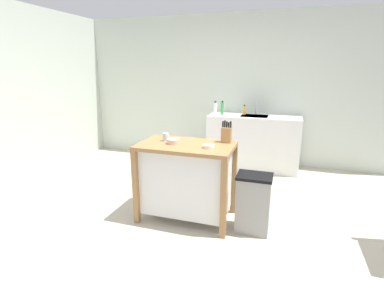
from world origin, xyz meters
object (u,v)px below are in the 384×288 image
bowl_ceramic_small (173,141)px  drinking_cup (166,137)px  trash_bin (253,203)px  bottle_spray_cleaner (222,108)px  sink_faucet (256,108)px  kitchen_island (186,177)px  bottle_dish_soap (215,108)px  knife_block (226,134)px  bottle_hand_soap (244,110)px  bowl_stoneware_deep (209,146)px

bowl_ceramic_small → drinking_cup: drinking_cup is taller
drinking_cup → trash_bin: bearing=-6.7°
bottle_spray_cleaner → bowl_ceramic_small: bearing=-93.1°
trash_bin → bottle_spray_cleaner: bearing=111.5°
sink_faucet → kitchen_island: bearing=-103.3°
bottle_spray_cleaner → drinking_cup: bearing=-97.2°
kitchen_island → sink_faucet: size_ratio=4.73×
bowl_ceramic_small → bottle_dish_soap: bottle_dish_soap is taller
kitchen_island → bottle_dish_soap: 2.00m
trash_bin → bowl_ceramic_small: bearing=178.2°
drinking_cup → kitchen_island: bearing=-13.2°
knife_block → bottle_hand_soap: knife_block is taller
bowl_ceramic_small → bowl_stoneware_deep: bearing=-7.0°
drinking_cup → bottle_hand_soap: (0.60, 2.00, 0.06)m
bowl_ceramic_small → sink_faucet: size_ratio=0.65×
knife_block → trash_bin: 0.80m
bottle_spray_cleaner → bottle_hand_soap: bearing=16.9°
drinking_cup → trash_bin: 1.20m
bottle_dish_soap → bottle_spray_cleaner: (0.12, 0.03, 0.00)m
drinking_cup → bottle_spray_cleaner: bearing=82.8°
bowl_ceramic_small → trash_bin: bowl_ceramic_small is taller
bowl_stoneware_deep → trash_bin: (0.49, 0.02, -0.58)m
drinking_cup → bowl_stoneware_deep: bearing=-14.8°
bottle_spray_cleaner → kitchen_island: bearing=-89.0°
knife_block → drinking_cup: knife_block is taller
bowl_ceramic_small → bottle_hand_soap: bottle_hand_soap is taller
bottle_spray_cleaner → bottle_dish_soap: bearing=-164.9°
bowl_stoneware_deep → bottle_hand_soap: bearing=88.6°
sink_faucet → drinking_cup: bearing=-110.5°
knife_block → drinking_cup: (-0.67, -0.15, -0.05)m
bottle_hand_soap → bottle_dish_soap: bearing=-163.5°
bowl_ceramic_small → sink_faucet: (0.65, 2.18, 0.11)m
bottle_dish_soap → bottle_spray_cleaner: bottle_spray_cleaner is taller
knife_block → bottle_hand_soap: 1.85m
knife_block → bottle_dish_soap: (-0.55, 1.71, 0.04)m
knife_block → bowl_ceramic_small: (-0.54, -0.24, -0.06)m
trash_bin → bowl_stoneware_deep: bearing=-177.3°
drinking_cup → bottle_dish_soap: size_ratio=0.39×
bowl_ceramic_small → sink_faucet: bearing=73.4°
knife_block → trash_bin: (0.36, -0.27, -0.66)m
sink_faucet → bottle_spray_cleaner: (-0.54, -0.20, 0.00)m
bowl_stoneware_deep → sink_faucet: 2.25m
bowl_ceramic_small → drinking_cup: (-0.13, 0.09, 0.02)m
knife_block → drinking_cup: bearing=-167.4°
bowl_ceramic_small → sink_faucet: sink_faucet is taller
knife_block → bowl_stoneware_deep: bearing=-113.3°
knife_block → bowl_ceramic_small: size_ratio=1.71×
bottle_spray_cleaner → bottle_hand_soap: (0.36, 0.11, -0.03)m
drinking_cup → sink_faucet: (0.78, 2.09, 0.09)m
kitchen_island → drinking_cup: 0.51m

